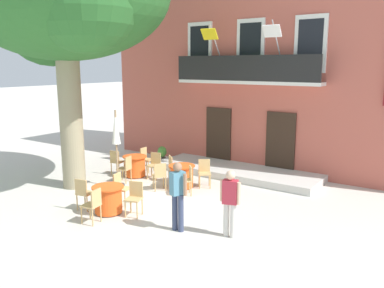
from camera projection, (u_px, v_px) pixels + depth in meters
The scene contains 22 objects.
ground_plane at pixel (150, 202), 11.75m from camera, with size 120.00×120.00×0.00m, color beige.
building_facade at pixel (272, 70), 16.28m from camera, with size 13.00×5.09×7.50m.
entrance_step_platform at pixel (236, 171), 14.60m from camera, with size 6.13×1.92×0.25m, color silver.
cafe_table_near_tree at pixel (182, 176), 13.00m from camera, with size 0.86×0.86×0.76m.
cafe_chair_near_tree_0 at pixel (160, 174), 12.70m from camera, with size 0.56×0.56×0.91m.
cafe_chair_near_tree_1 at pixel (187, 178), 12.26m from camera, with size 0.57×0.57×0.91m.
cafe_chair_near_tree_2 at pixel (204, 171), 13.09m from camera, with size 0.56×0.56×0.91m.
cafe_chair_near_tree_3 at pixel (174, 167), 13.66m from camera, with size 0.56×0.56×0.91m.
cafe_table_middle at pixel (108, 199), 10.77m from camera, with size 0.86×0.86×0.76m.
cafe_chair_middle_0 at pixel (84, 192), 10.96m from camera, with size 0.47×0.47×0.91m.
cafe_chair_middle_1 at pixel (93, 204), 10.04m from camera, with size 0.47×0.47×0.91m.
cafe_chair_middle_2 at pixel (135, 196), 10.60m from camera, with size 0.50×0.50×0.91m.
cafe_chair_middle_3 at pixel (120, 186), 11.45m from camera, with size 0.48×0.48×0.91m.
cafe_table_front at pixel (135, 166), 14.31m from camera, with size 0.86×0.86×0.76m.
cafe_chair_front_0 at pixel (155, 164), 14.09m from camera, with size 0.48×0.48×0.91m.
cafe_chair_front_1 at pixel (146, 158), 14.96m from camera, with size 0.43×0.43×0.91m.
cafe_chair_front_2 at pixel (116, 161), 14.53m from camera, with size 0.46×0.46×0.91m.
cafe_chair_front_3 at pixel (126, 167), 13.57m from camera, with size 0.48×0.48×0.91m.
cafe_umbrella at pixel (116, 137), 12.86m from camera, with size 0.44×0.44×2.55m.
ground_planter_left at pixel (162, 154), 16.40m from camera, with size 0.37×0.37×0.67m.
pedestrian_near_entrance at pixel (178, 192), 9.52m from camera, with size 0.53×0.40×1.71m.
pedestrian_mid_plaza at pixel (230, 200), 9.18m from camera, with size 0.53×0.31×1.61m.
Camera 1 is at (7.31, -8.55, 3.97)m, focal length 37.22 mm.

